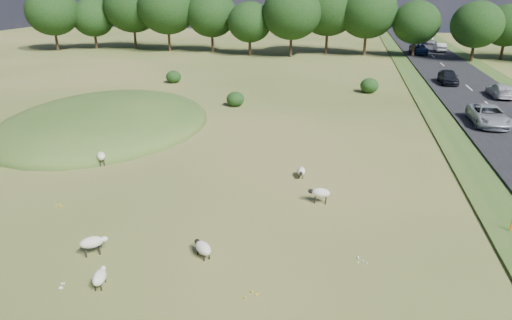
{
  "coord_description": "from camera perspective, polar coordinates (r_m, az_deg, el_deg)",
  "views": [
    {
      "loc": [
        6.85,
        -20.45,
        10.51
      ],
      "look_at": [
        2.0,
        4.0,
        1.0
      ],
      "focal_mm": 32.0,
      "sensor_mm": 36.0,
      "label": 1
    }
  ],
  "objects": [
    {
      "name": "sheep_1",
      "position": [
        20.38,
        -19.78,
        -9.66
      ],
      "size": [
        1.13,
        0.94,
        0.82
      ],
      "rotation": [
        0.0,
        0.0,
        0.61
      ],
      "color": "beige",
      "rests_on": "ground"
    },
    {
      "name": "car_5",
      "position": [
        51.54,
        28.24,
        7.69
      ],
      "size": [
        1.85,
        4.55,
        1.32
      ],
      "primitive_type": "imported",
      "rotation": [
        0.0,
        0.0,
        3.14
      ],
      "color": "silver",
      "rests_on": "road"
    },
    {
      "name": "car_3",
      "position": [
        84.39,
        22.0,
        12.95
      ],
      "size": [
        1.57,
        4.5,
        1.48
      ],
      "primitive_type": "imported",
      "rotation": [
        0.0,
        0.0,
        3.14
      ],
      "color": "#AEB0B7",
      "rests_on": "road"
    },
    {
      "name": "sheep_5",
      "position": [
        23.73,
        8.02,
        -4.08
      ],
      "size": [
        1.14,
        0.53,
        0.83
      ],
      "rotation": [
        0.0,
        0.0,
        3.11
      ],
      "color": "beige",
      "rests_on": "ground"
    },
    {
      "name": "sheep_2",
      "position": [
        26.81,
        5.67,
        -1.42
      ],
      "size": [
        0.53,
        1.07,
        0.61
      ],
      "rotation": [
        0.0,
        0.0,
        4.8
      ],
      "color": "beige",
      "rests_on": "ground"
    },
    {
      "name": "sheep_0",
      "position": [
        19.27,
        -6.67,
        -10.83
      ],
      "size": [
        1.08,
        1.08,
        0.67
      ],
      "rotation": [
        0.0,
        0.0,
        2.36
      ],
      "color": "beige",
      "rests_on": "ground"
    },
    {
      "name": "marker_post",
      "position": [
        23.75,
        29.36,
        -6.68
      ],
      "size": [
        0.06,
        0.06,
        1.2
      ],
      "primitive_type": "cylinder",
      "color": "#D8590C",
      "rests_on": "ground"
    },
    {
      "name": "car_4",
      "position": [
        96.06,
        20.8,
        13.83
      ],
      "size": [
        1.76,
        4.34,
        1.26
      ],
      "primitive_type": "imported",
      "rotation": [
        0.0,
        0.0,
        3.14
      ],
      "color": "#A4A6AC",
      "rests_on": "road"
    },
    {
      "name": "car_6",
      "position": [
        56.35,
        22.89,
        9.57
      ],
      "size": [
        1.8,
        4.48,
        1.53
      ],
      "primitive_type": "imported",
      "color": "black",
      "rests_on": "road"
    },
    {
      "name": "car_1",
      "position": [
        80.59,
        19.68,
        12.95
      ],
      "size": [
        2.56,
        5.55,
        1.54
      ],
      "primitive_type": "imported",
      "color": "navy",
      "rests_on": "road"
    },
    {
      "name": "sheep_4",
      "position": [
        18.45,
        -18.96,
        -13.64
      ],
      "size": [
        0.68,
        1.14,
        0.63
      ],
      "rotation": [
        0.0,
        0.0,
        1.81
      ],
      "color": "beige",
      "rests_on": "ground"
    },
    {
      "name": "treeline",
      "position": [
        76.4,
        5.52,
        17.83
      ],
      "size": [
        96.28,
        14.66,
        11.7
      ],
      "color": "black",
      "rests_on": "ground"
    },
    {
      "name": "shrubs",
      "position": [
        48.57,
        1.6,
        9.26
      ],
      "size": [
        23.91,
        11.03,
        1.56
      ],
      "color": "black",
      "rests_on": "ground"
    },
    {
      "name": "ground",
      "position": [
        42.35,
        1.56,
        6.51
      ],
      "size": [
        160.0,
        160.0,
        0.0
      ],
      "primitive_type": "plane",
      "color": "#3D561B",
      "rests_on": "ground"
    },
    {
      "name": "car_0",
      "position": [
        40.54,
        27.08,
        5.0
      ],
      "size": [
        2.47,
        5.35,
        1.49
      ],
      "primitive_type": "imported",
      "color": "#B5B8BD",
      "rests_on": "road"
    },
    {
      "name": "sheep_3",
      "position": [
        30.09,
        -18.81,
        0.48
      ],
      "size": [
        0.98,
        1.17,
        0.85
      ],
      "rotation": [
        0.0,
        0.0,
        2.18
      ],
      "color": "beige",
      "rests_on": "ground"
    },
    {
      "name": "mound",
      "position": [
        38.97,
        -18.26,
        4.17
      ],
      "size": [
        16.0,
        20.0,
        4.0
      ],
      "primitive_type": "ellipsoid",
      "color": "#33561E",
      "rests_on": "ground"
    },
    {
      "name": "road",
      "position": [
        53.16,
        25.53,
        7.6
      ],
      "size": [
        8.0,
        150.0,
        0.25
      ],
      "primitive_type": "cube",
      "color": "black",
      "rests_on": "ground"
    }
  ]
}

